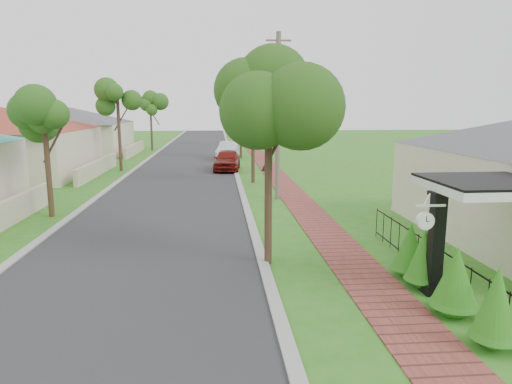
{
  "coord_description": "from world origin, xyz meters",
  "views": [
    {
      "loc": [
        -0.61,
        -11.06,
        4.44
      ],
      "look_at": [
        0.73,
        4.77,
        1.5
      ],
      "focal_mm": 32.0,
      "sensor_mm": 36.0,
      "label": 1
    }
  ],
  "objects_px": {
    "near_tree": "(269,100)",
    "utility_pole": "(278,117)",
    "parked_car_red": "(227,160)",
    "porch_post": "(435,249)",
    "parked_car_white": "(229,151)",
    "station_clock": "(426,220)"
  },
  "relations": [
    {
      "from": "parked_car_white",
      "to": "near_tree",
      "type": "bearing_deg",
      "value": -77.83
    },
    {
      "from": "porch_post",
      "to": "parked_car_white",
      "type": "bearing_deg",
      "value": 97.9
    },
    {
      "from": "parked_car_white",
      "to": "utility_pole",
      "type": "relative_size",
      "value": 0.57
    },
    {
      "from": "near_tree",
      "to": "station_clock",
      "type": "distance_m",
      "value": 5.12
    },
    {
      "from": "parked_car_white",
      "to": "porch_post",
      "type": "bearing_deg",
      "value": -70.76
    },
    {
      "from": "near_tree",
      "to": "station_clock",
      "type": "relative_size",
      "value": 8.43
    },
    {
      "from": "parked_car_red",
      "to": "utility_pole",
      "type": "xyz_separation_m",
      "value": [
        2.23,
        -10.65,
        3.27
      ]
    },
    {
      "from": "porch_post",
      "to": "utility_pole",
      "type": "relative_size",
      "value": 0.32
    },
    {
      "from": "parked_car_red",
      "to": "parked_car_white",
      "type": "bearing_deg",
      "value": 92.5
    },
    {
      "from": "porch_post",
      "to": "parked_car_red",
      "type": "distance_m",
      "value": 22.98
    },
    {
      "from": "parked_car_white",
      "to": "utility_pole",
      "type": "xyz_separation_m",
      "value": [
        1.9,
        -18.01,
        3.27
      ]
    },
    {
      "from": "porch_post",
      "to": "station_clock",
      "type": "distance_m",
      "value": 1.04
    },
    {
      "from": "parked_car_white",
      "to": "near_tree",
      "type": "height_order",
      "value": "near_tree"
    },
    {
      "from": "parked_car_red",
      "to": "station_clock",
      "type": "relative_size",
      "value": 6.34
    },
    {
      "from": "porch_post",
      "to": "near_tree",
      "type": "relative_size",
      "value": 0.43
    },
    {
      "from": "utility_pole",
      "to": "station_clock",
      "type": "height_order",
      "value": "utility_pole"
    },
    {
      "from": "porch_post",
      "to": "utility_pole",
      "type": "xyz_separation_m",
      "value": [
        -2.25,
        11.88,
        2.9
      ]
    },
    {
      "from": "near_tree",
      "to": "utility_pole",
      "type": "height_order",
      "value": "utility_pole"
    },
    {
      "from": "near_tree",
      "to": "utility_pole",
      "type": "xyz_separation_m",
      "value": [
        1.5,
        9.38,
        -0.62
      ]
    },
    {
      "from": "parked_car_white",
      "to": "station_clock",
      "type": "xyz_separation_m",
      "value": [
        3.66,
        -30.3,
        1.2
      ]
    },
    {
      "from": "parked_car_red",
      "to": "near_tree",
      "type": "bearing_deg",
      "value": -82.8
    },
    {
      "from": "utility_pole",
      "to": "parked_car_white",
      "type": "bearing_deg",
      "value": 96.02
    }
  ]
}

